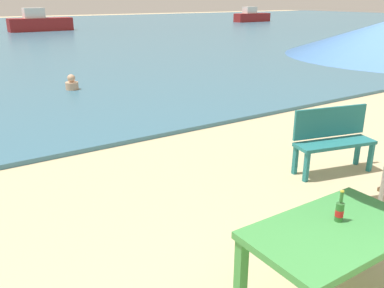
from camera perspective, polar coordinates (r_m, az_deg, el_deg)
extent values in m
cube|color=#3D8C42|center=(3.41, 19.28, -11.40)|extent=(1.40, 0.80, 0.06)
cube|color=#3D8C42|center=(3.41, 6.78, -18.01)|extent=(0.08, 0.08, 0.70)
cube|color=#3D8C42|center=(4.23, 20.49, -11.14)|extent=(0.08, 0.08, 0.70)
cylinder|color=#2D662D|center=(3.47, 19.83, -8.91)|extent=(0.06, 0.06, 0.16)
cone|color=#2D662D|center=(3.43, 19.98, -7.77)|extent=(0.06, 0.06, 0.03)
cylinder|color=#2D662D|center=(3.41, 20.09, -6.91)|extent=(0.03, 0.03, 0.09)
cylinder|color=red|center=(3.47, 19.81, -9.02)|extent=(0.07, 0.07, 0.05)
cylinder|color=gold|center=(3.39, 20.19, -6.19)|extent=(0.03, 0.03, 0.01)
cube|color=#237275|center=(6.23, 19.28, 0.06)|extent=(1.25, 0.64, 0.05)
cube|color=#237275|center=(6.27, 18.68, 2.94)|extent=(1.17, 0.33, 0.44)
cube|color=#237275|center=(5.89, 15.63, -3.14)|extent=(0.06, 0.06, 0.42)
cube|color=#237275|center=(6.56, 23.58, -1.75)|extent=(0.06, 0.06, 0.42)
cube|color=#237275|center=(6.11, 14.16, -2.19)|extent=(0.06, 0.06, 0.42)
cube|color=#237275|center=(6.75, 22.02, -0.94)|extent=(0.06, 0.06, 0.42)
cylinder|color=tan|center=(11.61, -16.36, 7.78)|extent=(0.34, 0.34, 0.20)
sphere|color=tan|center=(11.57, -16.46, 8.77)|extent=(0.21, 0.21, 0.21)
cube|color=maroon|center=(43.94, 8.37, 17.02)|extent=(3.99, 1.09, 0.82)
cube|color=silver|center=(43.67, 8.04, 17.97)|extent=(1.27, 0.82, 0.63)
cube|color=maroon|center=(33.28, -20.31, 15.33)|extent=(4.48, 1.22, 0.92)
cube|color=silver|center=(33.15, -21.19, 16.64)|extent=(1.43, 0.92, 0.71)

